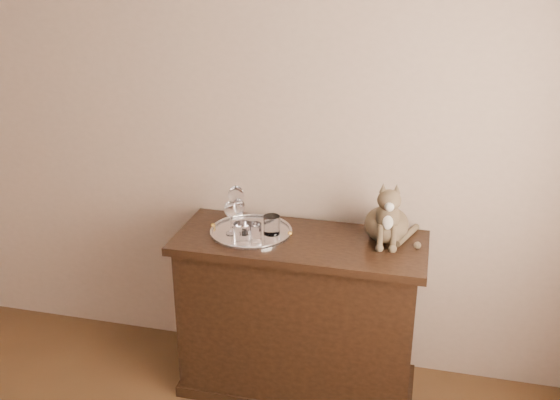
% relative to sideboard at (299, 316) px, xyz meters
% --- Properties ---
extents(wall_back, '(4.00, 0.10, 2.70)m').
position_rel_sideboard_xyz_m(wall_back, '(-0.60, 0.31, 0.93)').
color(wall_back, tan).
rests_on(wall_back, ground).
extents(sideboard, '(1.20, 0.50, 0.85)m').
position_rel_sideboard_xyz_m(sideboard, '(0.00, 0.00, 0.00)').
color(sideboard, black).
rests_on(sideboard, ground).
extents(tray, '(0.40, 0.40, 0.01)m').
position_rel_sideboard_xyz_m(tray, '(-0.25, 0.01, 0.43)').
color(tray, silver).
rests_on(tray, sideboard).
extents(wine_glass_a, '(0.08, 0.08, 0.21)m').
position_rel_sideboard_xyz_m(wine_glass_a, '(-0.34, 0.07, 0.54)').
color(wine_glass_a, silver).
rests_on(wine_glass_a, tray).
extents(wine_glass_c, '(0.06, 0.06, 0.17)m').
position_rel_sideboard_xyz_m(wine_glass_c, '(-0.33, -0.03, 0.52)').
color(wine_glass_c, silver).
rests_on(wine_glass_c, tray).
extents(wine_glass_d, '(0.06, 0.06, 0.17)m').
position_rel_sideboard_xyz_m(wine_glass_d, '(-0.30, 0.00, 0.52)').
color(wine_glass_d, white).
rests_on(wine_glass_d, tray).
extents(tumbler_a, '(0.07, 0.07, 0.08)m').
position_rel_sideboard_xyz_m(tumbler_a, '(-0.21, -0.08, 0.47)').
color(tumbler_a, silver).
rests_on(tumbler_a, tray).
extents(tumbler_b, '(0.09, 0.09, 0.10)m').
position_rel_sideboard_xyz_m(tumbler_b, '(-0.25, -0.11, 0.48)').
color(tumbler_b, white).
rests_on(tumbler_b, tray).
extents(tumbler_c, '(0.08, 0.08, 0.09)m').
position_rel_sideboard_xyz_m(tumbler_c, '(-0.14, 0.01, 0.48)').
color(tumbler_c, silver).
rests_on(tumbler_c, tray).
extents(cat, '(0.35, 0.33, 0.32)m').
position_rel_sideboard_xyz_m(cat, '(0.40, 0.09, 0.59)').
color(cat, brown).
rests_on(cat, sideboard).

